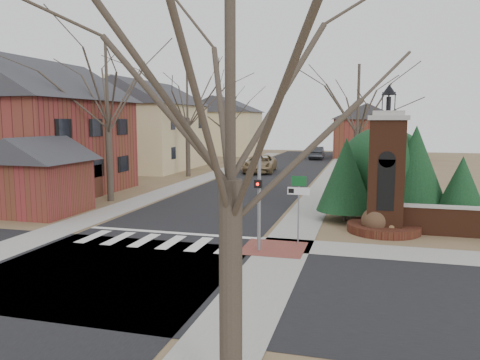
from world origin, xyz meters
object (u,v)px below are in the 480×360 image
(traffic_signal_pole, at_px, (259,184))
(pickup_truck, at_px, (260,164))
(brick_gate_monument, at_px, (385,184))
(sign_post, at_px, (298,196))
(distant_car, at_px, (317,153))

(traffic_signal_pole, relative_size, pickup_truck, 0.76)
(traffic_signal_pole, distance_m, brick_gate_monument, 6.47)
(sign_post, distance_m, distant_car, 41.44)
(pickup_truck, bearing_deg, brick_gate_monument, -69.57)
(brick_gate_monument, relative_size, pickup_truck, 1.09)
(sign_post, distance_m, brick_gate_monument, 4.55)
(traffic_signal_pole, bearing_deg, distant_car, 93.04)
(traffic_signal_pole, height_order, distant_car, traffic_signal_pole)
(brick_gate_monument, height_order, pickup_truck, brick_gate_monument)
(sign_post, height_order, pickup_truck, sign_post)
(traffic_signal_pole, bearing_deg, brick_gate_monument, 43.24)
(traffic_signal_pole, relative_size, brick_gate_monument, 0.69)
(traffic_signal_pole, distance_m, sign_post, 2.02)
(brick_gate_monument, bearing_deg, traffic_signal_pole, -136.76)
(pickup_truck, height_order, distant_car, pickup_truck)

